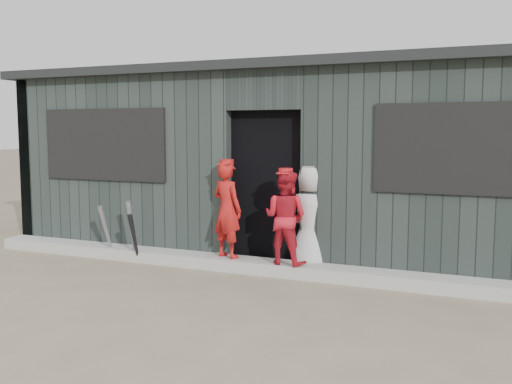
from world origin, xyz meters
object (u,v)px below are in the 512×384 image
at_px(bat_right, 134,239).
at_px(player_grey_back, 311,218).
at_px(dugout, 301,162).
at_px(bat_left, 107,232).
at_px(player_red_right, 285,217).
at_px(bat_mid, 132,231).
at_px(player_red_left, 227,210).

height_order(bat_right, player_grey_back, player_grey_back).
distance_m(bat_right, player_grey_back, 2.32).
bearing_deg(bat_right, dugout, 49.98).
xyz_separation_m(bat_left, dugout, (2.13, 1.85, 0.91)).
relative_size(player_red_right, player_grey_back, 0.84).
distance_m(bat_left, dugout, 2.97).
height_order(bat_mid, player_grey_back, player_grey_back).
xyz_separation_m(bat_right, player_grey_back, (2.24, 0.54, 0.33)).
relative_size(bat_left, bat_right, 1.10).
height_order(player_grey_back, dugout, dugout).
distance_m(bat_mid, player_grey_back, 2.39).
distance_m(bat_left, player_red_right, 2.55).
distance_m(player_red_left, player_red_right, 0.80).
xyz_separation_m(bat_right, dugout, (1.63, 1.94, 0.95)).
bearing_deg(bat_left, player_red_left, 5.75).
bearing_deg(player_red_left, player_grey_back, -144.45).
relative_size(bat_left, player_red_left, 0.64).
xyz_separation_m(bat_mid, bat_right, (0.10, -0.09, -0.07)).
height_order(bat_mid, bat_right, bat_mid).
bearing_deg(player_red_right, player_red_left, 4.40).
relative_size(player_red_left, player_red_right, 1.08).
height_order(bat_left, player_red_left, player_red_left).
relative_size(bat_mid, player_red_right, 0.74).
bearing_deg(player_grey_back, bat_left, -12.14).
distance_m(bat_mid, player_red_left, 1.38).
bearing_deg(player_red_right, bat_mid, 10.90).
bearing_deg(player_red_right, player_grey_back, -116.28).
distance_m(bat_mid, bat_right, 0.16).
height_order(bat_right, player_red_left, player_red_left).
relative_size(bat_mid, player_red_left, 0.68).
distance_m(bat_right, player_red_left, 1.32).
bearing_deg(bat_right, player_red_right, 6.05).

